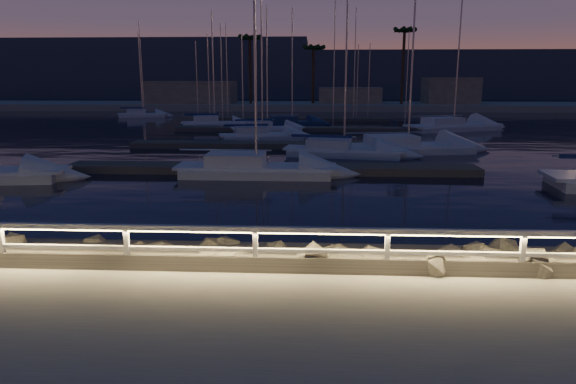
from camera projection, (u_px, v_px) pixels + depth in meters
name	position (u px, v px, depth m)	size (l,w,h in m)	color
ground	(213.00, 270.00, 11.92)	(400.00, 400.00, 0.00)	#A5A195
harbor_water	(286.00, 144.00, 42.56)	(400.00, 440.00, 0.60)	black
guard_rail	(209.00, 238.00, 11.75)	(44.11, 0.12, 1.06)	silver
riprap	(174.00, 257.00, 13.22)	(37.72, 3.05, 1.34)	#676459
floating_docks	(287.00, 135.00, 43.69)	(22.00, 36.00, 0.40)	#615850
far_shore	(300.00, 104.00, 84.06)	(160.00, 14.00, 5.20)	#A5A195
palm_left	(250.00, 41.00, 80.32)	(3.00, 3.00, 11.20)	#473021
palm_center	(313.00, 50.00, 81.08)	(3.00, 3.00, 9.70)	#473021
palm_right	(404.00, 34.00, 78.92)	(3.00, 3.00, 12.20)	#473021
distant_hills	(227.00, 77.00, 142.35)	(230.00, 37.50, 18.00)	#333D50
sailboat_c	(252.00, 168.00, 26.47)	(8.27, 2.58, 13.96)	silver
sailboat_f	(260.00, 135.00, 41.94)	(7.25, 3.82, 11.91)	silver
sailboat_g	(341.00, 150.00, 33.23)	(7.98, 3.55, 13.10)	silver
sailboat_h	(404.00, 146.00, 34.70)	(9.51, 4.38, 15.53)	silver
sailboat_i	(213.00, 123.00, 53.19)	(7.03, 3.01, 11.67)	silver
sailboat_j	(266.00, 128.00, 47.79)	(6.93, 3.73, 11.38)	silver
sailboat_l	(451.00, 126.00, 49.51)	(10.02, 6.39, 16.53)	silver
sailboat_m	(141.00, 114.00, 66.57)	(6.45, 2.92, 10.67)	silver
sailboat_n	(290.00, 123.00, 53.71)	(7.21, 4.51, 11.96)	navy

